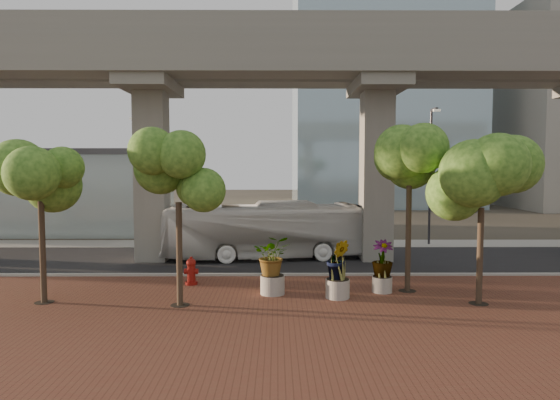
{
  "coord_description": "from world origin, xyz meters",
  "views": [
    {
      "loc": [
        0.69,
        -24.67,
        5.14
      ],
      "look_at": [
        0.83,
        0.5,
        3.38
      ],
      "focal_mm": 32.0,
      "sensor_mm": 36.0,
      "label": 1
    }
  ],
  "objects": [
    {
      "name": "street_tree_far_east",
      "position": [
        8.09,
        -6.72,
        4.71
      ],
      "size": [
        3.84,
        3.84,
        6.43
      ],
      "color": "#433526",
      "rests_on": "ground"
    },
    {
      "name": "curb_strip",
      "position": [
        0.0,
        -2.0,
        0.08
      ],
      "size": [
        70.0,
        0.25,
        0.16
      ],
      "primitive_type": "cube",
      "color": "#A19E96",
      "rests_on": "ground"
    },
    {
      "name": "street_tree_near_east",
      "position": [
        5.95,
        -4.84,
        5.59
      ],
      "size": [
        4.27,
        4.27,
        7.49
      ],
      "color": "#433526",
      "rests_on": "ground"
    },
    {
      "name": "street_tree_near_west",
      "position": [
        -2.85,
        -6.85,
        4.82
      ],
      "size": [
        3.49,
        3.49,
        6.37
      ],
      "color": "#433526",
      "rests_on": "ground"
    },
    {
      "name": "ground",
      "position": [
        0.0,
        0.0,
        0.0
      ],
      "size": [
        160.0,
        160.0,
        0.0
      ],
      "primitive_type": "plane",
      "color": "#332F25",
      "rests_on": "ground"
    },
    {
      "name": "far_sidewalk",
      "position": [
        0.0,
        7.5,
        0.03
      ],
      "size": [
        90.0,
        3.0,
        0.06
      ],
      "primitive_type": "cube",
      "color": "#A19E96",
      "rests_on": "ground"
    },
    {
      "name": "planter_right",
      "position": [
        4.89,
        -5.01,
        1.33
      ],
      "size": [
        1.96,
        1.96,
        2.09
      ],
      "color": "#A29B92",
      "rests_on": "ground"
    },
    {
      "name": "planter_front",
      "position": [
        0.5,
        -5.29,
        1.48
      ],
      "size": [
        2.12,
        2.12,
        2.34
      ],
      "color": "gray",
      "rests_on": "ground"
    },
    {
      "name": "street_tree_far_west",
      "position": [
        -7.96,
        -6.45,
        4.82
      ],
      "size": [
        3.46,
        3.46,
        6.36
      ],
      "color": "#433526",
      "rests_on": "ground"
    },
    {
      "name": "station_pavilion",
      "position": [
        -20.0,
        16.0,
        3.22
      ],
      "size": [
        23.0,
        13.0,
        6.3
      ],
      "color": "#ABC1C4",
      "rests_on": "ground"
    },
    {
      "name": "brick_plaza",
      "position": [
        0.0,
        -8.0,
        0.03
      ],
      "size": [
        70.0,
        13.0,
        0.06
      ],
      "primitive_type": "cube",
      "color": "brown",
      "rests_on": "ground"
    },
    {
      "name": "asphalt_road",
      "position": [
        0.0,
        2.0,
        0.02
      ],
      "size": [
        90.0,
        8.0,
        0.04
      ],
      "primitive_type": "cube",
      "color": "black",
      "rests_on": "ground"
    },
    {
      "name": "streetlamp_west",
      "position": [
        -7.99,
        6.55,
        4.72
      ],
      "size": [
        0.4,
        1.17,
        8.08
      ],
      "color": "#2E2E33",
      "rests_on": "ground"
    },
    {
      "name": "streetlamp_east",
      "position": [
        10.48,
        7.06,
        5.04
      ],
      "size": [
        0.43,
        1.25,
        8.64
      ],
      "color": "#2B2B2F",
      "rests_on": "ground"
    },
    {
      "name": "planter_left",
      "position": [
        3.0,
        -5.86,
        1.43
      ],
      "size": [
        2.05,
        2.05,
        2.26
      ],
      "color": "#A29E93",
      "rests_on": "ground"
    },
    {
      "name": "transit_viaduct",
      "position": [
        0.0,
        2.0,
        7.29
      ],
      "size": [
        72.0,
        5.6,
        12.4
      ],
      "color": "gray",
      "rests_on": "ground"
    },
    {
      "name": "fire_hydrant",
      "position": [
        -2.99,
        -3.67,
        0.63
      ],
      "size": [
        0.59,
        0.53,
        1.18
      ],
      "color": "maroon",
      "rests_on": "ground"
    },
    {
      "name": "transit_bus",
      "position": [
        0.06,
        2.34,
        1.55
      ],
      "size": [
        11.38,
        3.92,
        3.11
      ],
      "primitive_type": "imported",
      "rotation": [
        0.0,
        0.0,
        1.69
      ],
      "color": "silver",
      "rests_on": "ground"
    }
  ]
}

